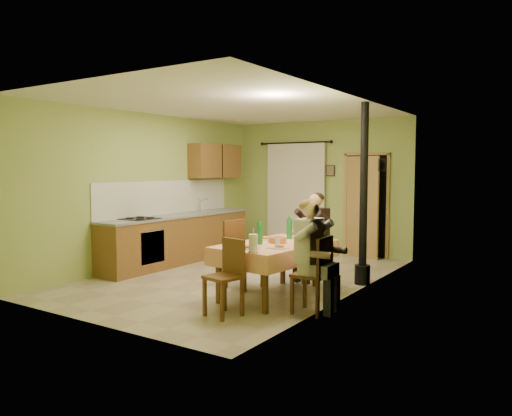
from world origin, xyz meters
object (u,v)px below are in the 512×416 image
Objects in this scene: dining_table at (275,270)px; chair_right at (312,290)px; man_far at (314,227)px; chair_near at (224,292)px; chair_left at (243,268)px; chair_far at (313,264)px; man_right at (312,243)px; stove_flue at (363,219)px.

dining_table is 1.90× the size of chair_right.
man_far reaches higher than dining_table.
chair_near is 1.46m from chair_left.
chair_near is at bearing -74.90° from chair_far.
man_right is (0.83, 0.69, 0.59)m from chair_near.
stove_flue is at bearing 0.52° from man_right.
stove_flue is at bearing 41.74° from man_far.
chair_far is at bearing 92.77° from dining_table.
man_far is at bearing -81.06° from chair_near.
chair_near is 1.09m from chair_right.
man_right is at bearing -128.66° from chair_near.
chair_far is 1.15m from chair_left.
chair_near is at bearing 34.32° from chair_left.
chair_right is at bearing 75.58° from chair_left.
dining_table is 1.22m from man_far.
chair_right is (0.79, -0.42, -0.09)m from dining_table.
chair_near is 0.93× the size of chair_left.
stove_flue reaches higher than chair_left.
chair_near is 0.67× the size of man_right.
man_right is at bearing -46.81° from man_far.
man_far is (0.00, 0.01, 0.59)m from chair_far.
stove_flue is (0.69, 0.32, 0.73)m from chair_far.
stove_flue reaches higher than man_far.
dining_table is 0.89m from chair_right.
chair_right is (0.74, -1.51, -0.00)m from chair_far.
stove_flue is (0.73, 1.41, 0.64)m from dining_table.
chair_left reaches higher than dining_table.
chair_far is at bearing 148.81° from chair_left.
chair_left is (-0.63, 1.32, 0.00)m from chair_near.
chair_near is at bearing -75.00° from man_far.
chair_near is 0.67× the size of man_far.
man_far is (0.74, 0.89, 0.59)m from chair_left.
chair_right is 0.34× the size of stove_flue.
dining_table is 0.73m from chair_left.
stove_flue reaches higher than chair_far.
stove_flue is at bearing 0.94° from chair_right.
man_right is at bearing -46.47° from chair_far.
man_right reaches higher than chair_near.
man_far reaches higher than chair_near.
chair_left is 0.73× the size of man_right.
stove_flue is (0.68, 0.30, 0.15)m from man_far.
stove_flue is (1.42, 1.20, 0.73)m from chair_left.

